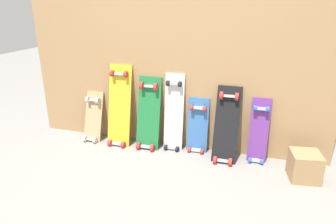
{
  "coord_description": "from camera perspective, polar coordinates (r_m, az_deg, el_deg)",
  "views": [
    {
      "loc": [
        0.77,
        -2.59,
        1.37
      ],
      "look_at": [
        0.0,
        -0.07,
        0.39
      ],
      "focal_mm": 32.24,
      "sensor_mm": 36.0,
      "label": 1
    }
  ],
  "objects": [
    {
      "name": "skateboard_purple",
      "position": [
        2.8,
        16.75,
        -4.07
      ],
      "size": [
        0.16,
        0.17,
        0.65
      ],
      "color": "#6B338C",
      "rests_on": "ground"
    },
    {
      "name": "skateboard_natural",
      "position": [
        3.2,
        -14.0,
        -1.41
      ],
      "size": [
        0.19,
        0.23,
        0.56
      ],
      "color": "tan",
      "rests_on": "ground"
    },
    {
      "name": "skateboard_black",
      "position": [
        2.74,
        10.94,
        -3.06
      ],
      "size": [
        0.22,
        0.28,
        0.73
      ],
      "color": "black",
      "rests_on": "ground"
    },
    {
      "name": "skateboard_white",
      "position": [
        2.88,
        1.08,
        -0.75
      ],
      "size": [
        0.19,
        0.15,
        0.81
      ],
      "color": "silver",
      "rests_on": "ground"
    },
    {
      "name": "skateboard_blue",
      "position": [
        2.87,
        5.6,
        -3.18
      ],
      "size": [
        0.2,
        0.13,
        0.59
      ],
      "color": "#386BAD",
      "rests_on": "ground"
    },
    {
      "name": "wooden_crate",
      "position": [
        2.71,
        24.41,
        -9.26
      ],
      "size": [
        0.26,
        0.26,
        0.23
      ],
      "primitive_type": "cube",
      "rotation": [
        0.0,
        0.0,
        0.16
      ],
      "color": "tan",
      "rests_on": "ground"
    },
    {
      "name": "skateboard_yellow",
      "position": [
        3.01,
        -9.19,
        0.55
      ],
      "size": [
        0.23,
        0.24,
        0.86
      ],
      "color": "gold",
      "rests_on": "ground"
    },
    {
      "name": "skateboard_green",
      "position": [
        2.92,
        -3.75,
        -0.87
      ],
      "size": [
        0.23,
        0.23,
        0.75
      ],
      "color": "#1E7238",
      "rests_on": "ground"
    },
    {
      "name": "plywood_wall_panel",
      "position": [
        2.83,
        0.84,
        8.52
      ],
      "size": [
        2.91,
        0.04,
        1.58
      ],
      "primitive_type": "cube",
      "color": "tan",
      "rests_on": "ground"
    },
    {
      "name": "ground_plane",
      "position": [
        3.03,
        0.39,
        -6.56
      ],
      "size": [
        12.0,
        12.0,
        0.0
      ],
      "primitive_type": "plane",
      "color": "gray"
    }
  ]
}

